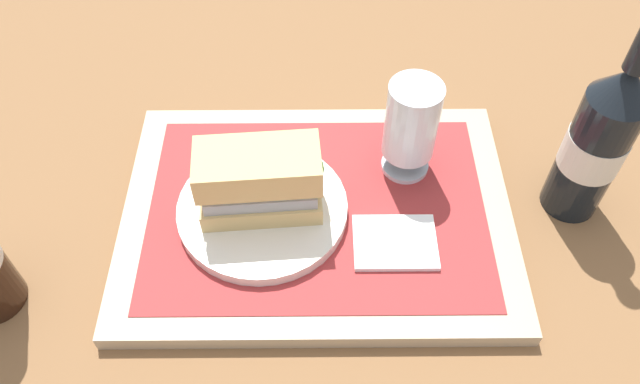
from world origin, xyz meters
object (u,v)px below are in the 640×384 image
(sandwich, at_px, (265,180))
(beer_glass, at_px, (414,125))
(plate, at_px, (265,209))
(beer_bottle, at_px, (601,141))

(sandwich, bearing_deg, beer_glass, 18.38)
(beer_glass, bearing_deg, plate, -157.72)
(plate, height_order, beer_bottle, beer_bottle)
(sandwich, relative_size, beer_bottle, 0.51)
(plate, height_order, sandwich, sandwich)
(sandwich, bearing_deg, beer_bottle, 0.49)
(beer_glass, bearing_deg, beer_bottle, -11.30)
(beer_glass, xyz_separation_m, beer_bottle, (0.19, -0.04, 0.01))
(sandwich, height_order, beer_bottle, beer_bottle)
(beer_glass, distance_m, beer_bottle, 0.20)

